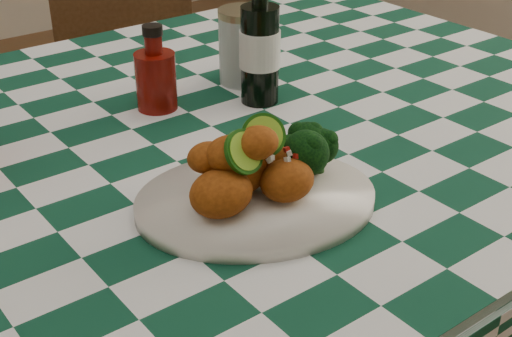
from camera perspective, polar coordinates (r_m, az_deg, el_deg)
plate at (r=0.88m, az=0.00°, el=-2.62°), size 0.37×0.33×0.02m
fried_chicken_pile at (r=0.85m, az=-0.25°, el=0.48°), size 0.15×0.11×0.09m
broccoli_side at (r=0.91m, az=3.64°, el=1.63°), size 0.09×0.09×0.07m
ketchup_bottle at (r=1.14m, az=-8.08°, el=7.98°), size 0.08×0.08×0.14m
mason_jar at (r=1.24m, az=-0.91°, el=9.77°), size 0.12×0.12×0.13m
beer_bottle at (r=1.14m, az=0.31°, el=10.70°), size 0.08×0.08×0.23m
wooden_chair_right at (r=1.94m, az=-9.50°, el=2.51°), size 0.50×0.51×0.82m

